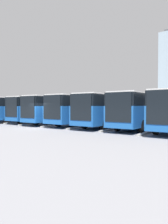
% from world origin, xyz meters
% --- Properties ---
extents(ground_plane, '(600.00, 600.00, 0.00)m').
position_xyz_m(ground_plane, '(0.00, 0.00, 0.00)').
color(ground_plane, gray).
extents(curb_divider_0, '(0.42, 7.52, 0.15)m').
position_xyz_m(curb_divider_0, '(-10.62, -3.89, 0.07)').
color(curb_divider_0, '#9E9E99').
rests_on(curb_divider_0, ground_plane).
extents(bus_1, '(2.80, 11.56, 3.41)m').
position_xyz_m(bus_1, '(-8.85, -6.00, 1.89)').
color(bus_1, '#19519E').
rests_on(bus_1, ground_plane).
extents(curb_divider_1, '(0.42, 7.52, 0.15)m').
position_xyz_m(curb_divider_1, '(-7.08, -4.30, 0.07)').
color(curb_divider_1, '#9E9E99').
rests_on(curb_divider_1, ground_plane).
extents(bus_2, '(2.80, 11.56, 3.41)m').
position_xyz_m(bus_2, '(-5.31, -5.86, 1.89)').
color(bus_2, '#19519E').
rests_on(bus_2, ground_plane).
extents(curb_divider_2, '(0.42, 7.52, 0.15)m').
position_xyz_m(curb_divider_2, '(-3.54, -4.16, 0.07)').
color(curb_divider_2, '#9E9E99').
rests_on(curb_divider_2, ground_plane).
extents(bus_3, '(2.80, 11.56, 3.41)m').
position_xyz_m(bus_3, '(-1.77, -5.93, 1.89)').
color(bus_3, '#19519E').
rests_on(bus_3, ground_plane).
extents(curb_divider_3, '(0.42, 7.52, 0.15)m').
position_xyz_m(curb_divider_3, '(-0.00, -4.23, 0.07)').
color(curb_divider_3, '#9E9E99').
rests_on(curb_divider_3, ground_plane).
extents(bus_4, '(2.80, 11.56, 3.41)m').
position_xyz_m(bus_4, '(1.77, -5.83, 1.89)').
color(bus_4, '#19519E').
rests_on(bus_4, ground_plane).
extents(curb_divider_4, '(0.42, 7.52, 0.15)m').
position_xyz_m(curb_divider_4, '(3.54, -4.13, 0.07)').
color(curb_divider_4, '#9E9E99').
rests_on(curb_divider_4, ground_plane).
extents(bus_5, '(2.80, 11.56, 3.41)m').
position_xyz_m(bus_5, '(5.31, -6.28, 1.89)').
color(bus_5, '#19519E').
rests_on(bus_5, ground_plane).
extents(curb_divider_5, '(0.42, 7.52, 0.15)m').
position_xyz_m(curb_divider_5, '(7.08, -4.58, 0.07)').
color(curb_divider_5, '#9E9E99').
rests_on(curb_divider_5, ground_plane).
extents(bus_6, '(2.80, 11.56, 3.41)m').
position_xyz_m(bus_6, '(8.85, -5.17, 1.89)').
color(bus_6, '#19519E').
rests_on(bus_6, ground_plane).
extents(curb_divider_6, '(0.42, 7.52, 0.15)m').
position_xyz_m(curb_divider_6, '(10.62, -3.47, 0.07)').
color(curb_divider_6, '#9E9E99').
rests_on(curb_divider_6, ground_plane).
extents(bus_7, '(2.80, 11.56, 3.41)m').
position_xyz_m(bus_7, '(12.39, -6.24, 1.89)').
color(bus_7, '#19519E').
rests_on(bus_7, ground_plane).
extents(station_building, '(42.20, 12.50, 4.10)m').
position_xyz_m(station_building, '(0.00, -24.87, 2.08)').
color(station_building, gray).
rests_on(station_building, ground_plane).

